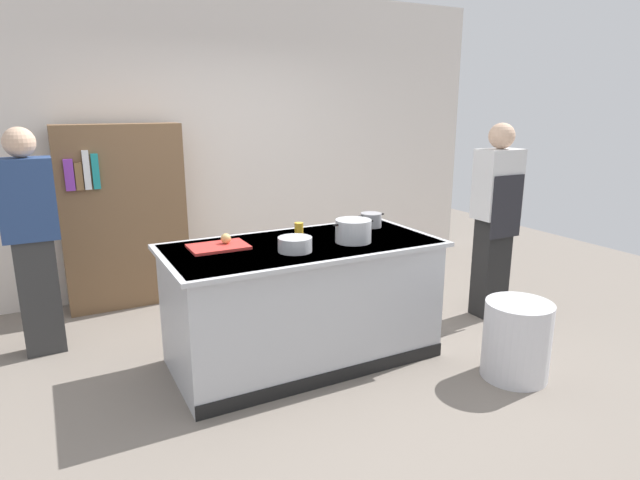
{
  "coord_description": "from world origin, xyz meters",
  "views": [
    {
      "loc": [
        -1.61,
        -3.34,
        1.88
      ],
      "look_at": [
        0.25,
        0.2,
        0.85
      ],
      "focal_mm": 29.96,
      "sensor_mm": 36.0,
      "label": 1
    }
  ],
  "objects_px": {
    "onion": "(226,239)",
    "person_guest": "(32,238)",
    "stock_pot": "(353,231)",
    "trash_bin": "(517,340)",
    "juice_cup": "(299,229)",
    "bookshelf": "(124,217)",
    "person_chef": "(495,216)",
    "mixing_bowl": "(295,244)",
    "sauce_pan": "(371,220)"
  },
  "relations": [
    {
      "from": "juice_cup",
      "to": "person_chef",
      "type": "bearing_deg",
      "value": -7.22
    },
    {
      "from": "stock_pot",
      "to": "juice_cup",
      "type": "relative_size",
      "value": 3.27
    },
    {
      "from": "sauce_pan",
      "to": "bookshelf",
      "type": "bearing_deg",
      "value": 136.89
    },
    {
      "from": "stock_pot",
      "to": "bookshelf",
      "type": "distance_m",
      "value": 2.34
    },
    {
      "from": "stock_pot",
      "to": "mixing_bowl",
      "type": "bearing_deg",
      "value": -175.9
    },
    {
      "from": "juice_cup",
      "to": "bookshelf",
      "type": "height_order",
      "value": "bookshelf"
    },
    {
      "from": "person_guest",
      "to": "bookshelf",
      "type": "bearing_deg",
      "value": 127.01
    },
    {
      "from": "stock_pot",
      "to": "sauce_pan",
      "type": "xyz_separation_m",
      "value": [
        0.38,
        0.35,
        -0.03
      ]
    },
    {
      "from": "stock_pot",
      "to": "juice_cup",
      "type": "bearing_deg",
      "value": 126.66
    },
    {
      "from": "onion",
      "to": "mixing_bowl",
      "type": "height_order",
      "value": "mixing_bowl"
    },
    {
      "from": "bookshelf",
      "to": "person_chef",
      "type": "bearing_deg",
      "value": -32.32
    },
    {
      "from": "juice_cup",
      "to": "trash_bin",
      "type": "relative_size",
      "value": 0.18
    },
    {
      "from": "person_chef",
      "to": "onion",
      "type": "bearing_deg",
      "value": 86.85
    },
    {
      "from": "onion",
      "to": "trash_bin",
      "type": "xyz_separation_m",
      "value": [
        1.71,
        -1.13,
        -0.68
      ]
    },
    {
      "from": "stock_pot",
      "to": "person_guest",
      "type": "distance_m",
      "value": 2.38
    },
    {
      "from": "trash_bin",
      "to": "juice_cup",
      "type": "bearing_deg",
      "value": 133.57
    },
    {
      "from": "person_chef",
      "to": "person_guest",
      "type": "relative_size",
      "value": 1.0
    },
    {
      "from": "person_chef",
      "to": "mixing_bowl",
      "type": "bearing_deg",
      "value": 95.89
    },
    {
      "from": "juice_cup",
      "to": "stock_pot",
      "type": "bearing_deg",
      "value": -53.34
    },
    {
      "from": "juice_cup",
      "to": "bookshelf",
      "type": "distance_m",
      "value": 1.89
    },
    {
      "from": "onion",
      "to": "bookshelf",
      "type": "relative_size",
      "value": 0.04
    },
    {
      "from": "juice_cup",
      "to": "person_chef",
      "type": "distance_m",
      "value": 1.82
    },
    {
      "from": "onion",
      "to": "person_guest",
      "type": "height_order",
      "value": "person_guest"
    },
    {
      "from": "person_chef",
      "to": "juice_cup",
      "type": "bearing_deg",
      "value": 84.04
    },
    {
      "from": "stock_pot",
      "to": "person_guest",
      "type": "xyz_separation_m",
      "value": [
        -2.07,
        1.18,
        -0.07
      ]
    },
    {
      "from": "stock_pot",
      "to": "sauce_pan",
      "type": "relative_size",
      "value": 1.39
    },
    {
      "from": "onion",
      "to": "juice_cup",
      "type": "distance_m",
      "value": 0.59
    },
    {
      "from": "trash_bin",
      "to": "bookshelf",
      "type": "distance_m",
      "value": 3.54
    },
    {
      "from": "bookshelf",
      "to": "juice_cup",
      "type": "bearing_deg",
      "value": -56.37
    },
    {
      "from": "sauce_pan",
      "to": "person_chef",
      "type": "height_order",
      "value": "person_chef"
    },
    {
      "from": "trash_bin",
      "to": "bookshelf",
      "type": "xyz_separation_m",
      "value": [
        -2.16,
        2.75,
        0.58
      ]
    },
    {
      "from": "mixing_bowl",
      "to": "onion",
      "type": "bearing_deg",
      "value": 137.03
    },
    {
      "from": "person_guest",
      "to": "onion",
      "type": "bearing_deg",
      "value": 46.57
    },
    {
      "from": "onion",
      "to": "trash_bin",
      "type": "distance_m",
      "value": 2.16
    },
    {
      "from": "stock_pot",
      "to": "trash_bin",
      "type": "relative_size",
      "value": 0.59
    },
    {
      "from": "person_chef",
      "to": "bookshelf",
      "type": "height_order",
      "value": "person_chef"
    },
    {
      "from": "sauce_pan",
      "to": "person_guest",
      "type": "bearing_deg",
      "value": 161.26
    },
    {
      "from": "onion",
      "to": "juice_cup",
      "type": "relative_size",
      "value": 0.72
    },
    {
      "from": "onion",
      "to": "mixing_bowl",
      "type": "distance_m",
      "value": 0.51
    },
    {
      "from": "onion",
      "to": "person_guest",
      "type": "xyz_separation_m",
      "value": [
        -1.21,
        0.86,
        -0.04
      ]
    },
    {
      "from": "person_guest",
      "to": "mixing_bowl",
      "type": "bearing_deg",
      "value": 44.65
    },
    {
      "from": "stock_pot",
      "to": "mixing_bowl",
      "type": "distance_m",
      "value": 0.49
    },
    {
      "from": "person_guest",
      "to": "stock_pot",
      "type": "bearing_deg",
      "value": 52.4
    },
    {
      "from": "sauce_pan",
      "to": "person_chef",
      "type": "relative_size",
      "value": 0.14
    },
    {
      "from": "onion",
      "to": "sauce_pan",
      "type": "distance_m",
      "value": 1.24
    },
    {
      "from": "trash_bin",
      "to": "person_chef",
      "type": "relative_size",
      "value": 0.32
    },
    {
      "from": "sauce_pan",
      "to": "juice_cup",
      "type": "xyz_separation_m",
      "value": [
        -0.65,
        0.01,
        -0.01
      ]
    },
    {
      "from": "onion",
      "to": "person_chef",
      "type": "xyz_separation_m",
      "value": [
        2.39,
        -0.18,
        -0.04
      ]
    },
    {
      "from": "sauce_pan",
      "to": "trash_bin",
      "type": "xyz_separation_m",
      "value": [
        0.47,
        -1.16,
        -0.68
      ]
    },
    {
      "from": "trash_bin",
      "to": "onion",
      "type": "bearing_deg",
      "value": 146.51
    }
  ]
}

